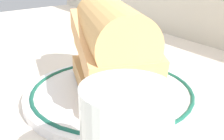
{
  "coord_description": "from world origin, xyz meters",
  "views": [
    {
      "loc": [
        0.31,
        -0.22,
        0.2
      ],
      "look_at": [
        -0.01,
        0.01,
        0.04
      ],
      "focal_mm": 48.5,
      "sensor_mm": 36.0,
      "label": 1
    }
  ],
  "objects": [
    {
      "name": "ground_plane",
      "position": [
        0.0,
        0.0,
        0.0
      ],
      "size": [
        1.5,
        1.5,
        0.0
      ],
      "primitive_type": "plane",
      "color": "silver"
    },
    {
      "name": "plate",
      "position": [
        -0.01,
        0.01,
        0.01
      ],
      "size": [
        0.25,
        0.25,
        0.01
      ],
      "color": "white",
      "rests_on": "ground_plane"
    },
    {
      "name": "sausage_sandwich",
      "position": [
        -0.01,
        0.01,
        0.08
      ],
      "size": [
        0.2,
        0.15,
        0.13
      ],
      "rotation": [
        0.0,
        0.0,
        -0.4
      ],
      "color": "#E4AA6A",
      "rests_on": "plate"
    }
  ]
}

